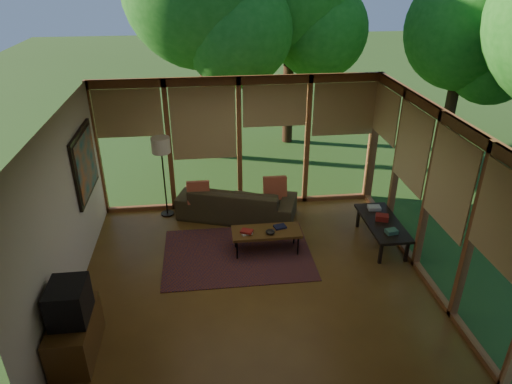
{
  "coord_description": "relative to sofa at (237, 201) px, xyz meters",
  "views": [
    {
      "loc": [
        -0.67,
        -5.98,
        4.6
      ],
      "look_at": [
        0.12,
        0.7,
        1.19
      ],
      "focal_mm": 32.0,
      "sensor_mm": 36.0,
      "label": 1
    }
  ],
  "objects": [
    {
      "name": "window_wall_back",
      "position": [
        0.11,
        0.5,
        1.01
      ],
      "size": [
        5.5,
        0.12,
        2.7
      ],
      "primitive_type": "cube",
      "color": "brown",
      "rests_on": "ground"
    },
    {
      "name": "tree_far",
      "position": [
        5.63,
        2.59,
        2.82
      ],
      "size": [
        2.82,
        2.82,
        4.58
      ],
      "color": "#342013",
      "rests_on": "ground"
    },
    {
      "name": "wall_painting",
      "position": [
        -2.61,
        -0.6,
        1.21
      ],
      "size": [
        0.06,
        1.35,
        1.15
      ],
      "color": "black",
      "rests_on": "wall_left"
    },
    {
      "name": "wall_left",
      "position": [
        -2.64,
        -2.0,
        1.01
      ],
      "size": [
        0.04,
        5.0,
        2.7
      ],
      "primitive_type": "cube",
      "color": "beige",
      "rests_on": "ground"
    },
    {
      "name": "wall_front",
      "position": [
        0.11,
        -4.5,
        1.01
      ],
      "size": [
        5.5,
        0.04,
        2.7
      ],
      "primitive_type": "cube",
      "color": "beige",
      "rests_on": "ground"
    },
    {
      "name": "rug",
      "position": [
        -0.1,
        -1.34,
        -0.33
      ],
      "size": [
        2.57,
        1.82,
        0.01
      ],
      "primitive_type": "cube",
      "color": "maroon",
      "rests_on": "floor"
    },
    {
      "name": "pillow_right",
      "position": [
        0.75,
        -0.05,
        0.27
      ],
      "size": [
        0.46,
        0.24,
        0.48
      ],
      "primitive_type": "cube",
      "rotation": [
        -0.21,
        0.0,
        0.0
      ],
      "color": "maroon",
      "rests_on": "sofa"
    },
    {
      "name": "floor_lamp",
      "position": [
        -1.4,
        0.25,
        1.07
      ],
      "size": [
        0.36,
        0.36,
        1.65
      ],
      "color": "black",
      "rests_on": "floor"
    },
    {
      "name": "sofa",
      "position": [
        0.0,
        0.0,
        0.0
      ],
      "size": [
        2.47,
        1.59,
        0.67
      ],
      "primitive_type": "imported",
      "rotation": [
        0.0,
        0.0,
        2.82
      ],
      "color": "#3C331E",
      "rests_on": "floor"
    },
    {
      "name": "ct_book_side",
      "position": [
        0.66,
        -1.22,
        0.1
      ],
      "size": [
        0.24,
        0.2,
        0.03
      ],
      "primitive_type": "cube",
      "rotation": [
        0.0,
        0.0,
        0.24
      ],
      "color": "black",
      "rests_on": "coffee_table"
    },
    {
      "name": "ct_book_lower",
      "position": [
        0.06,
        -1.35,
        0.1
      ],
      "size": [
        0.21,
        0.17,
        0.03
      ],
      "primitive_type": "cube",
      "rotation": [
        0.0,
        0.0,
        0.21
      ],
      "color": "#B3AEA2",
      "rests_on": "coffee_table"
    },
    {
      "name": "console_book_a",
      "position": [
        2.51,
        -1.68,
        0.15
      ],
      "size": [
        0.21,
        0.17,
        0.07
      ],
      "primitive_type": "cube",
      "rotation": [
        0.0,
        0.0,
        0.14
      ],
      "color": "#38624F",
      "rests_on": "side_console"
    },
    {
      "name": "side_console",
      "position": [
        2.51,
        -1.28,
        0.07
      ],
      "size": [
        0.6,
        1.4,
        0.46
      ],
      "color": "black",
      "rests_on": "floor"
    },
    {
      "name": "ct_book_upper",
      "position": [
        0.06,
        -1.35,
        0.14
      ],
      "size": [
        0.25,
        0.22,
        0.03
      ],
      "primitive_type": "cube",
      "rotation": [
        0.0,
        0.0,
        -0.43
      ],
      "color": "maroon",
      "rests_on": "coffee_table"
    },
    {
      "name": "console_book_c",
      "position": [
        2.51,
        -0.83,
        0.15
      ],
      "size": [
        0.24,
        0.19,
        0.06
      ],
      "primitive_type": "cube",
      "rotation": [
        0.0,
        0.0,
        -0.09
      ],
      "color": "#B3AEA2",
      "rests_on": "side_console"
    },
    {
      "name": "media_cabinet",
      "position": [
        -2.36,
        -3.35,
        -0.04
      ],
      "size": [
        0.5,
        1.0,
        0.6
      ],
      "primitive_type": "cube",
      "color": "brown",
      "rests_on": "floor"
    },
    {
      "name": "floor",
      "position": [
        0.11,
        -2.0,
        -0.34
      ],
      "size": [
        5.5,
        5.5,
        0.0
      ],
      "primitive_type": "plane",
      "color": "brown",
      "rests_on": "ground"
    },
    {
      "name": "coffee_table",
      "position": [
        0.41,
        -1.3,
        0.06
      ],
      "size": [
        1.2,
        0.5,
        0.43
      ],
      "color": "brown",
      "rests_on": "floor"
    },
    {
      "name": "window_wall_right",
      "position": [
        2.86,
        -2.0,
        1.01
      ],
      "size": [
        0.12,
        5.0,
        2.7
      ],
      "primitive_type": "cube",
      "color": "brown",
      "rests_on": "ground"
    },
    {
      "name": "console_book_b",
      "position": [
        2.51,
        -1.23,
        0.17
      ],
      "size": [
        0.27,
        0.23,
        0.1
      ],
      "primitive_type": "cube",
      "rotation": [
        0.0,
        0.0,
        -0.35
      ],
      "color": "maroon",
      "rests_on": "side_console"
    },
    {
      "name": "pillow_left",
      "position": [
        -0.75,
        -0.05,
        0.26
      ],
      "size": [
        0.44,
        0.23,
        0.46
      ],
      "primitive_type": "cube",
      "rotation": [
        -0.21,
        0.0,
        0.0
      ],
      "color": "maroon",
      "rests_on": "sofa"
    },
    {
      "name": "television",
      "position": [
        -2.34,
        -3.35,
        0.51
      ],
      "size": [
        0.45,
        0.55,
        0.5
      ],
      "primitive_type": "cube",
      "color": "black",
      "rests_on": "media_cabinet"
    },
    {
      "name": "ceiling",
      "position": [
        0.11,
        -2.0,
        2.36
      ],
      "size": [
        5.5,
        5.5,
        0.0
      ],
      "primitive_type": "plane",
      "rotation": [
        3.14,
        0.0,
        0.0
      ],
      "color": "silver",
      "rests_on": "ground"
    },
    {
      "name": "exterior_lawn",
      "position": [
        8.11,
        6.0,
        -0.35
      ],
      "size": [
        40.0,
        40.0,
        0.0
      ],
      "primitive_type": "plane",
      "color": "#2F5821",
      "rests_on": "ground"
    },
    {
      "name": "ct_bowl",
      "position": [
        0.46,
        -1.4,
        0.13
      ],
      "size": [
        0.16,
        0.16,
        0.07
      ],
      "primitive_type": "ellipsoid",
      "color": "black",
      "rests_on": "coffee_table"
    }
  ]
}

